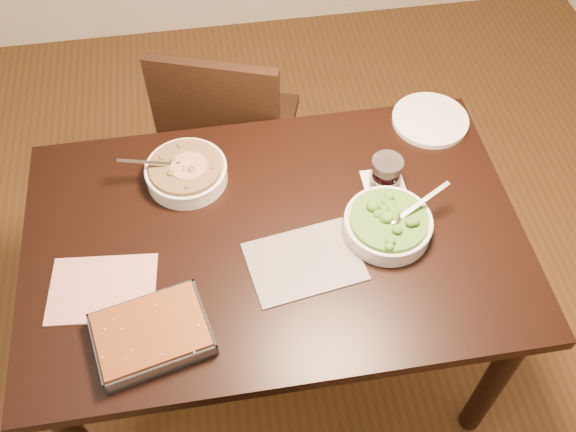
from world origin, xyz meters
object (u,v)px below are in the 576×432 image
object	(u,v)px
baking_dish	(152,334)
wine_tumbler	(386,172)
chair_far	(228,132)
stew_bowl	(186,172)
broccoli_bowl	(388,224)
table	(275,253)
dinner_plate	(430,120)

from	to	relation	value
baking_dish	wine_tumbler	xyz separation A→B (m)	(0.70, 0.40, 0.03)
wine_tumbler	chair_far	size ratio (longest dim) A/B	0.11
stew_bowl	broccoli_bowl	xyz separation A→B (m)	(0.54, -0.28, 0.00)
broccoli_bowl	baking_dish	xyz separation A→B (m)	(-0.66, -0.23, -0.01)
table	chair_far	world-z (taller)	chair_far
broccoli_bowl	wine_tumbler	distance (m)	0.17
broccoli_bowl	dinner_plate	size ratio (longest dim) A/B	1.11
wine_tumbler	dinner_plate	size ratio (longest dim) A/B	0.41
dinner_plate	chair_far	size ratio (longest dim) A/B	0.26
stew_bowl	wine_tumbler	xyz separation A→B (m)	(0.58, -0.11, 0.02)
stew_bowl	baking_dish	distance (m)	0.53
table	wine_tumbler	size ratio (longest dim) A/B	13.87
wine_tumbler	dinner_plate	bearing A→B (deg)	47.71
broccoli_bowl	baking_dish	size ratio (longest dim) A/B	0.86
broccoli_bowl	stew_bowl	bearing A→B (deg)	152.43
wine_tumbler	chair_far	bearing A→B (deg)	129.44
dinner_plate	stew_bowl	bearing A→B (deg)	-171.41
table	broccoli_bowl	bearing A→B (deg)	-7.59
broccoli_bowl	wine_tumbler	xyz separation A→B (m)	(0.04, 0.17, 0.02)
chair_far	stew_bowl	bearing A→B (deg)	89.71
broccoli_bowl	chair_far	xyz separation A→B (m)	(-0.40, 0.69, -0.27)
table	chair_far	size ratio (longest dim) A/B	1.51
wine_tumbler	table	bearing A→B (deg)	-160.13
stew_bowl	baking_dish	xyz separation A→B (m)	(-0.12, -0.51, -0.01)
table	stew_bowl	distance (m)	0.35
stew_bowl	broccoli_bowl	bearing A→B (deg)	-27.57
dinner_plate	table	bearing A→B (deg)	-147.37
broccoli_bowl	wine_tumbler	size ratio (longest dim) A/B	2.70
table	chair_far	distance (m)	0.67
table	broccoli_bowl	world-z (taller)	broccoli_bowl
table	dinner_plate	world-z (taller)	dinner_plate
table	wine_tumbler	xyz separation A→B (m)	(0.35, 0.13, 0.15)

